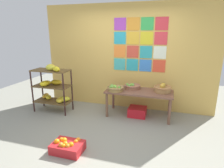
{
  "coord_description": "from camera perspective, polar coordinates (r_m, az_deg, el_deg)",
  "views": [
    {
      "loc": [
        1.02,
        -3.07,
        1.93
      ],
      "look_at": [
        -0.07,
        0.59,
        0.88
      ],
      "focal_mm": 30.4,
      "sensor_mm": 36.0,
      "label": 1
    }
  ],
  "objects": [
    {
      "name": "fruit_basket_left",
      "position": [
        4.41,
        14.95,
        -1.29
      ],
      "size": [
        0.39,
        0.39,
        0.2
      ],
      "color": "#A77A45",
      "rests_on": "display_table"
    },
    {
      "name": "orange_crate_foreground",
      "position": [
        3.4,
        -13.27,
        -17.84
      ],
      "size": [
        0.51,
        0.37,
        0.22
      ],
      "color": "red",
      "rests_on": "ground"
    },
    {
      "name": "fruit_basket_back_right",
      "position": [
        4.36,
        0.99,
        -1.29
      ],
      "size": [
        0.38,
        0.38,
        0.14
      ],
      "color": "olive",
      "rests_on": "display_table"
    },
    {
      "name": "banana_shelf_unit",
      "position": [
        4.89,
        -17.57,
        -0.49
      ],
      "size": [
        0.92,
        0.52,
        1.2
      ],
      "color": "#38201D",
      "rests_on": "ground"
    },
    {
      "name": "fruit_basket_centre",
      "position": [
        4.55,
        6.14,
        -0.72
      ],
      "size": [
        0.38,
        0.38,
        0.13
      ],
      "color": "#986347",
      "rests_on": "display_table"
    },
    {
      "name": "produce_crate_under_table",
      "position": [
        4.58,
        7.62,
        -8.25
      ],
      "size": [
        0.41,
        0.35,
        0.21
      ],
      "primitive_type": "cube",
      "color": "red",
      "rests_on": "ground"
    },
    {
      "name": "ground",
      "position": [
        3.76,
        -1.6,
        -15.51
      ],
      "size": [
        9.16,
        9.16,
        0.0
      ],
      "primitive_type": "plane",
      "color": "gray"
    },
    {
      "name": "back_wall_with_art",
      "position": [
        4.83,
        4.41,
        7.97
      ],
      "size": [
        4.34,
        0.07,
        2.61
      ],
      "color": "#DDB153",
      "rests_on": "ground"
    },
    {
      "name": "display_table",
      "position": [
        4.45,
        8.13,
        -2.93
      ],
      "size": [
        1.52,
        0.65,
        0.62
      ],
      "color": "brown",
      "rests_on": "ground"
    }
  ]
}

